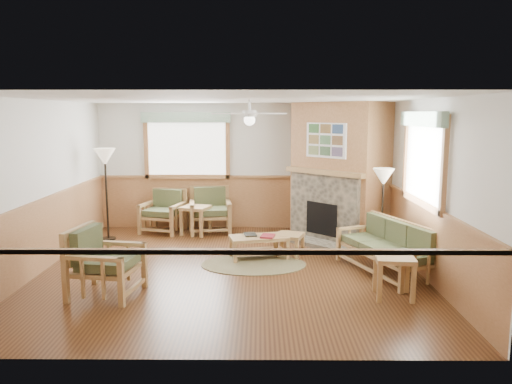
{
  "coord_description": "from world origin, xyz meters",
  "views": [
    {
      "loc": [
        0.46,
        -7.75,
        2.48
      ],
      "look_at": [
        0.4,
        0.7,
        1.15
      ],
      "focal_mm": 35.0,
      "sensor_mm": 36.0,
      "label": 1
    }
  ],
  "objects_px": {
    "sofa": "(385,248)",
    "armchair_left": "(106,262)",
    "coffee_table": "(259,247)",
    "armchair_back_right": "(210,210)",
    "armchair_back_left": "(163,211)",
    "end_table_chairs": "(196,220)",
    "end_table_sofa": "(394,277)",
    "floor_lamp_left": "(107,194)",
    "footstool": "(289,245)",
    "floor_lamp_right": "(382,214)"
  },
  "relations": [
    {
      "from": "armchair_back_right",
      "to": "end_table_sofa",
      "type": "bearing_deg",
      "value": -60.31
    },
    {
      "from": "armchair_back_right",
      "to": "coffee_table",
      "type": "distance_m",
      "value": 2.21
    },
    {
      "from": "armchair_back_left",
      "to": "end_table_chairs",
      "type": "xyz_separation_m",
      "value": [
        0.72,
        -0.21,
        -0.15
      ]
    },
    {
      "from": "armchair_back_right",
      "to": "floor_lamp_left",
      "type": "height_order",
      "value": "floor_lamp_left"
    },
    {
      "from": "armchair_back_right",
      "to": "armchair_left",
      "type": "relative_size",
      "value": 0.99
    },
    {
      "from": "armchair_left",
      "to": "end_table_chairs",
      "type": "distance_m",
      "value": 3.6
    },
    {
      "from": "coffee_table",
      "to": "armchair_left",
      "type": "bearing_deg",
      "value": -152.54
    },
    {
      "from": "end_table_sofa",
      "to": "floor_lamp_left",
      "type": "bearing_deg",
      "value": 147.07
    },
    {
      "from": "sofa",
      "to": "armchair_back_left",
      "type": "xyz_separation_m",
      "value": [
        -4.01,
        2.72,
        0.04
      ]
    },
    {
      "from": "sofa",
      "to": "armchair_left",
      "type": "bearing_deg",
      "value": -97.49
    },
    {
      "from": "armchair_back_right",
      "to": "footstool",
      "type": "height_order",
      "value": "armchair_back_right"
    },
    {
      "from": "armchair_left",
      "to": "end_table_sofa",
      "type": "bearing_deg",
      "value": -81.66
    },
    {
      "from": "armchair_back_right",
      "to": "end_table_chairs",
      "type": "height_order",
      "value": "armchair_back_right"
    },
    {
      "from": "armchair_back_left",
      "to": "footstool",
      "type": "xyz_separation_m",
      "value": [
        2.57,
        -1.77,
        -0.25
      ]
    },
    {
      "from": "end_table_chairs",
      "to": "armchair_back_left",
      "type": "bearing_deg",
      "value": 163.86
    },
    {
      "from": "armchair_left",
      "to": "coffee_table",
      "type": "distance_m",
      "value": 2.76
    },
    {
      "from": "coffee_table",
      "to": "end_table_chairs",
      "type": "height_order",
      "value": "end_table_chairs"
    },
    {
      "from": "sofa",
      "to": "end_table_sofa",
      "type": "bearing_deg",
      "value": -28.97
    },
    {
      "from": "coffee_table",
      "to": "floor_lamp_right",
      "type": "height_order",
      "value": "floor_lamp_right"
    },
    {
      "from": "sofa",
      "to": "floor_lamp_left",
      "type": "height_order",
      "value": "floor_lamp_left"
    },
    {
      "from": "floor_lamp_left",
      "to": "coffee_table",
      "type": "bearing_deg",
      "value": -23.21
    },
    {
      "from": "armchair_left",
      "to": "coffee_table",
      "type": "xyz_separation_m",
      "value": [
        2.09,
        1.79,
        -0.28
      ]
    },
    {
      "from": "armchair_back_right",
      "to": "end_table_sofa",
      "type": "xyz_separation_m",
      "value": [
        2.86,
        -3.78,
        -0.18
      ]
    },
    {
      "from": "armchair_back_left",
      "to": "coffee_table",
      "type": "xyz_separation_m",
      "value": [
        2.03,
        -1.94,
        -0.25
      ]
    },
    {
      "from": "armchair_back_left",
      "to": "armchair_back_right",
      "type": "relative_size",
      "value": 0.95
    },
    {
      "from": "coffee_table",
      "to": "footstool",
      "type": "distance_m",
      "value": 0.56
    },
    {
      "from": "coffee_table",
      "to": "armchair_back_right",
      "type": "bearing_deg",
      "value": 104.9
    },
    {
      "from": "end_table_sofa",
      "to": "footstool",
      "type": "bearing_deg",
      "value": 122.84
    },
    {
      "from": "floor_lamp_left",
      "to": "floor_lamp_right",
      "type": "bearing_deg",
      "value": -14.39
    },
    {
      "from": "armchair_back_left",
      "to": "armchair_back_right",
      "type": "xyz_separation_m",
      "value": [
        1.0,
        0.0,
        0.02
      ]
    },
    {
      "from": "armchair_left",
      "to": "footstool",
      "type": "distance_m",
      "value": 3.29
    },
    {
      "from": "footstool",
      "to": "armchair_back_left",
      "type": "bearing_deg",
      "value": 145.44
    },
    {
      "from": "coffee_table",
      "to": "armchair_back_left",
      "type": "bearing_deg",
      "value": 123.32
    },
    {
      "from": "footstool",
      "to": "floor_lamp_left",
      "type": "bearing_deg",
      "value": 162.44
    },
    {
      "from": "sofa",
      "to": "armchair_left",
      "type": "distance_m",
      "value": 4.19
    },
    {
      "from": "sofa",
      "to": "armchair_back_left",
      "type": "distance_m",
      "value": 4.84
    },
    {
      "from": "footstool",
      "to": "armchair_back_right",
      "type": "bearing_deg",
      "value": 131.48
    },
    {
      "from": "armchair_back_left",
      "to": "floor_lamp_left",
      "type": "distance_m",
      "value": 1.26
    },
    {
      "from": "armchair_left",
      "to": "end_table_sofa",
      "type": "height_order",
      "value": "armchair_left"
    },
    {
      "from": "footstool",
      "to": "end_table_chairs",
      "type": "bearing_deg",
      "value": 139.82
    },
    {
      "from": "coffee_table",
      "to": "floor_lamp_left",
      "type": "xyz_separation_m",
      "value": [
        -3.0,
        1.29,
        0.72
      ]
    },
    {
      "from": "armchair_back_left",
      "to": "end_table_chairs",
      "type": "distance_m",
      "value": 0.76
    },
    {
      "from": "end_table_sofa",
      "to": "armchair_back_right",
      "type": "bearing_deg",
      "value": 127.13
    },
    {
      "from": "footstool",
      "to": "floor_lamp_left",
      "type": "height_order",
      "value": "floor_lamp_left"
    },
    {
      "from": "armchair_back_right",
      "to": "armchair_left",
      "type": "xyz_separation_m",
      "value": [
        -1.06,
        -3.72,
        0.01
      ]
    },
    {
      "from": "sofa",
      "to": "floor_lamp_right",
      "type": "xyz_separation_m",
      "value": [
        0.12,
        0.76,
        0.38
      ]
    },
    {
      "from": "sofa",
      "to": "floor_lamp_left",
      "type": "distance_m",
      "value": 5.42
    },
    {
      "from": "armchair_back_right",
      "to": "floor_lamp_right",
      "type": "distance_m",
      "value": 3.7
    },
    {
      "from": "armchair_left",
      "to": "armchair_back_left",
      "type": "bearing_deg",
      "value": 8.27
    },
    {
      "from": "sofa",
      "to": "armchair_left",
      "type": "xyz_separation_m",
      "value": [
        -4.07,
        -1.0,
        0.07
      ]
    }
  ]
}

